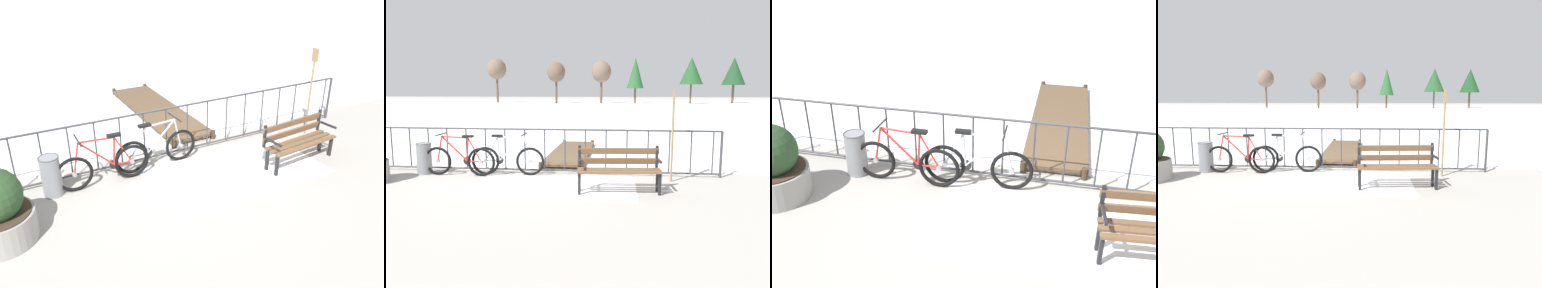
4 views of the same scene
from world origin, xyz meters
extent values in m
plane|color=#9E9991|center=(0.00, 0.00, 0.00)|extent=(160.00, 160.00, 0.00)
cube|color=white|center=(0.00, 28.40, 0.01)|extent=(80.00, 56.00, 0.03)
cube|color=white|center=(0.90, -1.20, 0.00)|extent=(3.35, 1.86, 0.01)
cylinder|color=#38383D|center=(0.00, 0.00, 1.05)|extent=(9.00, 0.04, 0.04)
cylinder|color=#38383D|center=(0.00, 0.00, 0.08)|extent=(9.00, 0.04, 0.04)
cylinder|color=#38383D|center=(4.50, 0.00, 0.53)|extent=(0.06, 0.06, 1.05)
cylinder|color=#38383D|center=(-2.88, 0.00, 0.57)|extent=(0.03, 0.03, 0.97)
cylinder|color=#38383D|center=(-2.40, 0.00, 0.57)|extent=(0.03, 0.03, 0.97)
cylinder|color=#38383D|center=(-1.92, 0.00, 0.57)|extent=(0.03, 0.03, 0.97)
cylinder|color=#38383D|center=(-1.44, 0.00, 0.57)|extent=(0.03, 0.03, 0.97)
cylinder|color=#38383D|center=(-0.96, 0.00, 0.57)|extent=(0.03, 0.03, 0.97)
cylinder|color=#38383D|center=(-0.48, 0.00, 0.57)|extent=(0.03, 0.03, 0.97)
cylinder|color=#38383D|center=(0.00, 0.00, 0.57)|extent=(0.03, 0.03, 0.97)
cylinder|color=#38383D|center=(0.48, 0.00, 0.57)|extent=(0.03, 0.03, 0.97)
cylinder|color=#38383D|center=(0.96, 0.00, 0.57)|extent=(0.03, 0.03, 0.97)
cylinder|color=#38383D|center=(1.44, 0.00, 0.57)|extent=(0.03, 0.03, 0.97)
cylinder|color=#38383D|center=(1.92, 0.00, 0.57)|extent=(0.03, 0.03, 0.97)
cylinder|color=#38383D|center=(2.40, 0.00, 0.57)|extent=(0.03, 0.03, 0.97)
cylinder|color=#38383D|center=(2.88, 0.00, 0.57)|extent=(0.03, 0.03, 0.97)
cylinder|color=#38383D|center=(3.36, 0.00, 0.57)|extent=(0.03, 0.03, 0.97)
cylinder|color=#38383D|center=(3.84, 0.00, 0.57)|extent=(0.03, 0.03, 0.97)
cylinder|color=#38383D|center=(4.32, 0.00, 0.57)|extent=(0.03, 0.03, 0.97)
torus|color=black|center=(-0.86, -0.30, 0.33)|extent=(0.66, 0.08, 0.66)
cylinder|color=gray|center=(-0.86, -0.30, 0.33)|extent=(0.08, 0.06, 0.08)
torus|color=black|center=(0.18, -0.26, 0.33)|extent=(0.66, 0.08, 0.66)
cylinder|color=gray|center=(0.18, -0.26, 0.33)|extent=(0.08, 0.06, 0.08)
cylinder|color=#B2B2B7|center=(-0.55, -0.29, 0.62)|extent=(0.08, 0.04, 0.53)
cylinder|color=#B2B2B7|center=(-0.23, -0.28, 0.63)|extent=(0.61, 0.06, 0.59)
cylinder|color=#B2B2B7|center=(-0.26, -0.28, 0.90)|extent=(0.63, 0.06, 0.07)
cylinder|color=#B2B2B7|center=(-0.70, -0.29, 0.34)|extent=(0.34, 0.04, 0.05)
cylinder|color=#B2B2B7|center=(-0.72, -0.29, 0.61)|extent=(0.32, 0.04, 0.56)
cylinder|color=#B2B2B7|center=(0.12, -0.26, 0.62)|extent=(0.16, 0.04, 0.59)
cube|color=black|center=(-0.57, -0.29, 0.92)|extent=(0.24, 0.11, 0.05)
cylinder|color=black|center=(0.06, -0.27, 0.96)|extent=(0.05, 0.52, 0.03)
cylinder|color=black|center=(-0.53, -0.29, 0.35)|extent=(0.18, 0.03, 0.18)
torus|color=black|center=(-0.92, -0.44, 0.33)|extent=(0.66, 0.07, 0.66)
cylinder|color=gray|center=(-0.92, -0.44, 0.33)|extent=(0.08, 0.06, 0.08)
torus|color=black|center=(-1.97, -0.43, 0.33)|extent=(0.66, 0.07, 0.66)
cylinder|color=gray|center=(-1.97, -0.43, 0.33)|extent=(0.08, 0.06, 0.08)
cylinder|color=red|center=(-1.23, -0.44, 0.62)|extent=(0.08, 0.04, 0.53)
cylinder|color=red|center=(-1.55, -0.43, 0.63)|extent=(0.61, 0.05, 0.59)
cylinder|color=red|center=(-1.53, -0.43, 0.90)|extent=(0.63, 0.05, 0.07)
cylinder|color=red|center=(-1.08, -0.44, 0.34)|extent=(0.34, 0.03, 0.05)
cylinder|color=red|center=(-1.06, -0.44, 0.61)|extent=(0.32, 0.03, 0.56)
cylinder|color=red|center=(-1.90, -0.43, 0.62)|extent=(0.16, 0.03, 0.59)
cube|color=black|center=(-1.21, -0.44, 0.92)|extent=(0.24, 0.10, 0.05)
cylinder|color=black|center=(-1.84, -0.43, 0.96)|extent=(0.04, 0.52, 0.03)
cylinder|color=black|center=(-1.25, -0.44, 0.35)|extent=(0.18, 0.02, 0.18)
cube|color=brown|center=(2.21, -1.35, 0.44)|extent=(1.60, 0.24, 0.04)
cube|color=brown|center=(2.22, -1.50, 0.44)|extent=(1.60, 0.24, 0.04)
cube|color=brown|center=(2.24, -1.65, 0.44)|extent=(1.60, 0.24, 0.04)
cube|color=brown|center=(2.20, -1.25, 0.58)|extent=(1.60, 0.19, 0.12)
cube|color=brown|center=(2.20, -1.25, 0.78)|extent=(1.60, 0.19, 0.12)
cube|color=black|center=(2.99, -1.57, 0.22)|extent=(0.05, 0.06, 0.44)
cube|color=black|center=(2.97, -1.30, 0.22)|extent=(0.05, 0.06, 0.44)
cube|color=black|center=(2.96, -1.19, 0.67)|extent=(0.05, 0.05, 0.45)
cube|color=black|center=(2.98, -1.44, 0.64)|extent=(0.07, 0.40, 0.04)
cube|color=black|center=(1.48, -1.70, 0.22)|extent=(0.05, 0.06, 0.44)
cube|color=black|center=(1.46, -1.43, 0.22)|extent=(0.05, 0.06, 0.44)
cube|color=black|center=(1.45, -1.32, 0.67)|extent=(0.05, 0.05, 0.45)
cube|color=black|center=(1.47, -1.57, 0.64)|extent=(0.07, 0.40, 0.04)
cylinder|color=gray|center=(-3.23, -1.25, 0.23)|extent=(1.01, 1.01, 0.46)
cylinder|color=gray|center=(-2.34, -0.35, 0.36)|extent=(0.34, 0.34, 0.72)
torus|color=#494A4E|center=(-2.34, -0.35, 0.72)|extent=(0.35, 0.35, 0.02)
cylinder|color=#937047|center=(3.35, -0.47, 0.85)|extent=(0.04, 0.04, 1.70)
cube|color=#937047|center=(3.35, -0.47, 1.84)|extent=(0.03, 0.16, 0.28)
cube|color=brown|center=(0.80, 2.33, 0.12)|extent=(1.10, 4.05, 0.06)
cylinder|color=#3C2E20|center=(0.31, 0.30, 0.10)|extent=(0.10, 0.10, 0.20)
cylinder|color=#3C2E20|center=(1.30, 0.30, 0.10)|extent=(0.10, 0.10, 0.20)
cylinder|color=#3C2E20|center=(0.31, 4.35, 0.10)|extent=(0.10, 0.10, 0.20)
cylinder|color=#3C2E20|center=(1.30, 4.35, 0.10)|extent=(0.10, 0.10, 0.20)
camera|label=1|loc=(-2.98, -6.57, 3.75)|focal=36.55mm
camera|label=2|loc=(2.20, -8.47, 2.00)|focal=34.62mm
camera|label=3|loc=(0.87, -6.30, 3.86)|focal=42.82mm
camera|label=4|loc=(1.65, -7.75, 1.84)|focal=29.59mm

